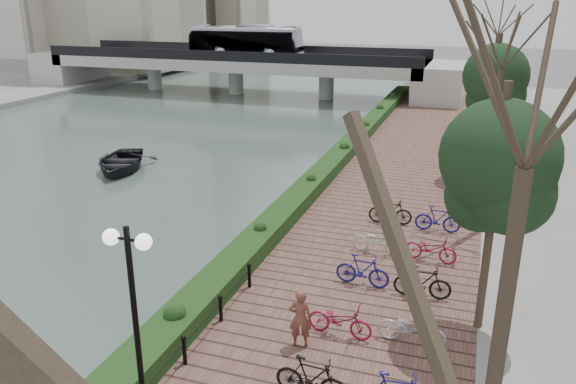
% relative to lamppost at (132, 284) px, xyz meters
% --- Properties ---
extents(river_water, '(30.00, 130.00, 0.02)m').
position_rel_lamppost_xyz_m(river_water, '(-16.53, 21.94, -3.66)').
color(river_water, '#405049').
rests_on(river_water, ground).
extents(promenade, '(8.00, 75.00, 0.50)m').
position_rel_lamppost_xyz_m(promenade, '(2.47, 14.44, -3.42)').
color(promenade, brown).
rests_on(promenade, ground).
extents(hedge, '(1.10, 56.00, 0.60)m').
position_rel_lamppost_xyz_m(hedge, '(-0.93, 16.94, -2.87)').
color(hedge, '#1B3814').
rests_on(hedge, promenade).
extents(lamppost, '(1.02, 0.32, 4.34)m').
position_rel_lamppost_xyz_m(lamppost, '(0.00, 0.00, 0.00)').
color(lamppost, black).
rests_on(lamppost, promenade).
extents(pedestrian, '(0.65, 0.53, 1.56)m').
position_rel_lamppost_xyz_m(pedestrian, '(2.23, 3.57, -2.39)').
color(pedestrian, brown).
rests_on(pedestrian, promenade).
extents(bicycle_parking, '(2.40, 14.69, 1.00)m').
position_rel_lamppost_xyz_m(bicycle_parking, '(3.97, 5.63, -2.70)').
color(bicycle_parking, silver).
rests_on(bicycle_parking, promenade).
extents(street_trees, '(3.20, 37.12, 6.80)m').
position_rel_lamppost_xyz_m(street_trees, '(6.47, 9.62, 0.01)').
color(street_trees, '#33291E').
rests_on(street_trees, promenade).
extents(bridge, '(36.00, 10.77, 6.50)m').
position_rel_lamppost_xyz_m(bridge, '(-16.31, 41.94, -0.30)').
color(bridge, '#A5A6A1').
rests_on(bridge, ground).
extents(boat, '(4.73, 5.54, 0.97)m').
position_rel_lamppost_xyz_m(boat, '(-12.01, 16.46, -3.17)').
color(boat, black).
rests_on(boat, river_water).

